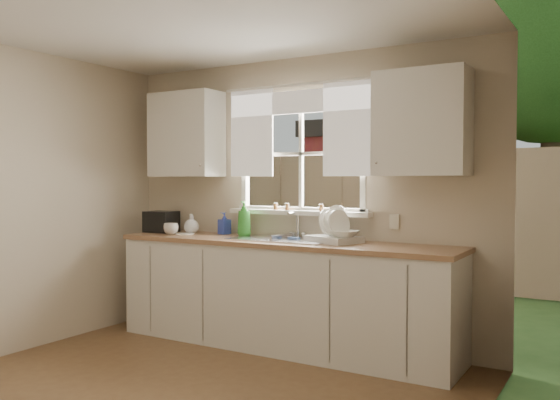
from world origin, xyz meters
The scene contains 19 objects.
room_walls centered at (0.00, -0.07, 1.24)m, with size 3.62×4.02×2.50m.
window centered at (0.00, 2.00, 1.49)m, with size 1.38×0.16×1.06m.
curtains centered at (0.00, 1.95, 1.93)m, with size 1.50×0.03×0.81m.
base_cabinets centered at (0.00, 1.68, 0.43)m, with size 3.00×0.62×0.87m, color silver.
countertop centered at (0.00, 1.68, 0.89)m, with size 3.04×0.65×0.04m, color #936A49.
upper_cabinet_left centered at (-1.15, 1.82, 1.85)m, with size 0.70×0.33×0.80m, color silver.
upper_cabinet_right centered at (1.15, 1.82, 1.85)m, with size 0.70×0.33×0.80m, color silver.
wall_outlet centered at (0.88, 1.99, 1.08)m, with size 0.08×0.01×0.12m, color beige.
sill_jars centered at (-0.03, 1.94, 1.18)m, with size 0.50×0.04×0.06m.
backyard centered at (0.58, 8.42, 3.46)m, with size 20.00×10.00×6.13m.
sink centered at (0.00, 1.71, 0.84)m, with size 0.88×0.52×0.40m.
dish_rack centered at (0.46, 1.75, 0.98)m, with size 0.48×0.42×0.30m.
bowl centered at (0.57, 1.70, 0.99)m, with size 0.22×0.22×0.05m, color white.
soap_bottle_a centered at (-0.46, 1.79, 1.07)m, with size 0.12×0.12×0.32m, color green.
soap_bottle_b centered at (-0.74, 1.88, 1.01)m, with size 0.09×0.09×0.20m, color #2F43B3.
soap_bottle_c centered at (-1.06, 1.79, 1.00)m, with size 0.14×0.14×0.18m, color #F0E7C6.
saucer centered at (-1.04, 1.67, 0.92)m, with size 0.17×0.17×0.01m, color white.
cup centered at (-1.14, 1.58, 0.96)m, with size 0.14×0.14×0.11m, color beige.
black_appliance centered at (-1.40, 1.74, 1.01)m, with size 0.28×0.24×0.20m, color black.
Camera 1 is at (2.53, -2.60, 1.42)m, focal length 38.00 mm.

